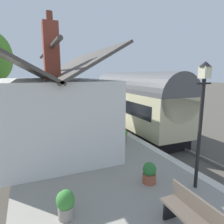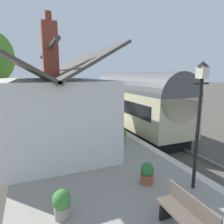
{
  "view_description": "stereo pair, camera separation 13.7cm",
  "coord_description": "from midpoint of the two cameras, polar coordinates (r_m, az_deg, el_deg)",
  "views": [
    {
      "loc": [
        -13.33,
        6.24,
        4.19
      ],
      "look_at": [
        -2.26,
        1.5,
        1.89
      ],
      "focal_mm": 32.23,
      "sensor_mm": 36.0,
      "label": 1
    },
    {
      "loc": [
        -13.38,
        6.11,
        4.19
      ],
      "look_at": [
        -2.26,
        1.5,
        1.89
      ],
      "focal_mm": 32.23,
      "sensor_mm": 36.0,
      "label": 2
    }
  ],
  "objects": [
    {
      "name": "planter_bench_right",
      "position": [
        9.83,
        2.85,
        -6.54
      ],
      "size": [
        0.4,
        0.4,
        0.71
      ],
      "color": "gray",
      "rests_on": "platform"
    },
    {
      "name": "planter_bench_left",
      "position": [
        6.48,
        9.94,
        -16.63
      ],
      "size": [
        0.4,
        0.4,
        0.67
      ],
      "color": "#9E5138",
      "rests_on": "platform"
    },
    {
      "name": "train",
      "position": [
        14.5,
        6.27,
        2.91
      ],
      "size": [
        9.72,
        2.73,
        4.32
      ],
      "color": "black",
      "rests_on": "ground"
    },
    {
      "name": "station_building",
      "position": [
        9.87,
        -17.42,
        0.61
      ],
      "size": [
        7.41,
        4.66,
        5.55
      ],
      "color": "white",
      "rests_on": "platform"
    },
    {
      "name": "bench_platform_end",
      "position": [
        15.78,
        -11.01,
        0.3
      ],
      "size": [
        1.41,
        0.48,
        0.88
      ],
      "color": "brown",
      "rests_on": "platform"
    },
    {
      "name": "bench_mid_platform",
      "position": [
        4.85,
        20.73,
        -25.51
      ],
      "size": [
        1.4,
        0.45,
        0.88
      ],
      "color": "brown",
      "rests_on": "platform"
    },
    {
      "name": "bench_by_lamp",
      "position": [
        18.79,
        -14.04,
        1.83
      ],
      "size": [
        1.42,
        0.5,
        0.88
      ],
      "color": "brown",
      "rests_on": "platform"
    },
    {
      "name": "platform",
      "position": [
        14.05,
        -13.19,
        -4.95
      ],
      "size": [
        32.0,
        5.87,
        0.89
      ],
      "primitive_type": "cube",
      "color": "gray",
      "rests_on": "ground"
    },
    {
      "name": "planter_edge_near",
      "position": [
        5.19,
        -13.83,
        -23.95
      ],
      "size": [
        0.42,
        0.42,
        0.71
      ],
      "color": "gray",
      "rests_on": "platform"
    },
    {
      "name": "platform_edge_coping",
      "position": [
        14.63,
        -2.59,
        -2.21
      ],
      "size": [
        32.0,
        0.36,
        0.02
      ],
      "primitive_type": "cube",
      "color": "beige",
      "rests_on": "platform"
    },
    {
      "name": "bench_near_building",
      "position": [
        20.98,
        -14.86,
        2.7
      ],
      "size": [
        1.4,
        0.44,
        0.88
      ],
      "color": "brown",
      "rests_on": "platform"
    },
    {
      "name": "ground_plane",
      "position": [
        15.3,
        1.6,
        -5.11
      ],
      "size": [
        160.0,
        160.0,
        0.0
      ],
      "primitive_type": "plane",
      "color": "#4C473F"
    },
    {
      "name": "planter_by_door",
      "position": [
        22.18,
        -13.35,
        2.62
      ],
      "size": [
        1.02,
        0.32,
        0.54
      ],
      "color": "#9E5138",
      "rests_on": "platform"
    },
    {
      "name": "planter_corner_building",
      "position": [
        20.37,
        -20.37,
        1.63
      ],
      "size": [
        0.81,
        0.32,
        0.61
      ],
      "color": "black",
      "rests_on": "platform"
    },
    {
      "name": "rail_near",
      "position": [
        16.0,
        6.89,
        -4.21
      ],
      "size": [
        52.0,
        0.08,
        0.14
      ],
      "primitive_type": "cube",
      "color": "gray",
      "rests_on": "ground"
    },
    {
      "name": "rail_far",
      "position": [
        15.35,
        2.21,
        -4.78
      ],
      "size": [
        52.0,
        0.08,
        0.14
      ],
      "primitive_type": "cube",
      "color": "gray",
      "rests_on": "ground"
    },
    {
      "name": "planter_under_sign",
      "position": [
        14.99,
        -15.27,
        -0.62
      ],
      "size": [
        0.49,
        0.49,
        0.77
      ],
      "color": "gray",
      "rests_on": "platform"
    },
    {
      "name": "lamp_post_platform",
      "position": [
        5.98,
        23.63,
        2.57
      ],
      "size": [
        0.32,
        0.5,
        3.62
      ],
      "color": "black",
      "rests_on": "platform"
    }
  ]
}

